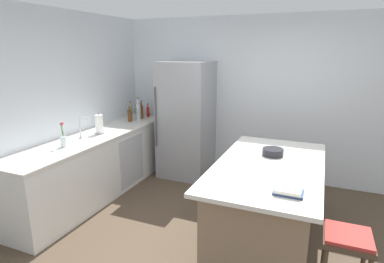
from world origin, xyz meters
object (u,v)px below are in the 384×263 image
Objects in this scene: sink_faucet at (81,127)px; cookbook_stack at (288,191)px; hot_sauce_bottle at (148,112)px; vinegar_bottle at (142,111)px; bar_stool at (347,248)px; olive_oil_bottle at (131,113)px; flower_vase at (63,139)px; mixing_bowl at (273,152)px; kitchen_island at (267,203)px; refrigerator at (186,120)px; soda_bottle at (138,111)px; syrup_bottle at (130,116)px; paper_towel_roll at (99,125)px; whiskey_bottle at (140,113)px.

cookbook_stack is at bearing -14.06° from sink_faucet.
vinegar_bottle reaches higher than hot_sauce_bottle.
olive_oil_bottle is at bearing 148.84° from bar_stool.
vinegar_bottle is 0.29m from olive_oil_bottle.
flower_vase is 2.53m from mixing_bowl.
kitchen_island is 2.59m from sink_faucet.
refrigerator reaches higher than sink_faucet.
soda_bottle is (0.00, 1.72, 0.04)m from flower_vase.
kitchen_island is 2.23m from refrigerator.
hot_sauce_bottle is at bearing 89.29° from flower_vase.
bar_stool is 1.85× the size of soda_bottle.
mixing_bowl is at bearing -23.78° from soda_bottle.
soda_bottle is 2.67m from mixing_bowl.
soda_bottle is 1.45× the size of syrup_bottle.
sink_faucet is 0.31m from paper_towel_roll.
vinegar_bottle is at bearing 141.37° from cookbook_stack.
soda_bottle is (-2.45, 1.38, 0.59)m from kitchen_island.
syrup_bottle is (-0.90, -0.31, 0.06)m from refrigerator.
syrup_bottle is at bearing -94.24° from whiskey_bottle.
sink_faucet is at bearing 178.95° from kitchen_island.
flower_vase is at bearing -88.77° from vinegar_bottle.
paper_towel_roll is at bearing -91.43° from hot_sauce_bottle.
paper_towel_roll is (-2.46, 0.35, 0.58)m from kitchen_island.
syrup_bottle is (0.04, -0.09, -0.02)m from olive_oil_bottle.
olive_oil_bottle is (-2.54, 1.27, 0.57)m from kitchen_island.
hot_sauce_bottle is 2.78m from mixing_bowl.
kitchen_island is at bearing 111.95° from cookbook_stack.
refrigerator is 0.87m from soda_bottle.
whiskey_bottle is 1.11× the size of mixing_bowl.
hot_sauce_bottle is at bearing 77.29° from whiskey_bottle.
paper_towel_roll is at bearing 90.64° from flower_vase.
flower_vase reaches higher than syrup_bottle.
paper_towel_roll is 1.12m from whiskey_bottle.
hot_sauce_bottle is 0.29m from soda_bottle.
hot_sauce_bottle is 0.80× the size of vinegar_bottle.
syrup_bottle reaches higher than mixing_bowl.
paper_towel_roll is 1.18× the size of whiskey_bottle.
syrup_bottle is 2.63m from mixing_bowl.
mixing_bowl is at bearing -36.60° from refrigerator.
refrigerator is at bearing 18.96° from syrup_bottle.
hot_sauce_bottle is at bearing 82.46° from syrup_bottle.
bar_stool is 2.16× the size of flower_vase.
syrup_bottle is at bearing 91.49° from flower_vase.
whiskey_bottle reaches higher than hot_sauce_bottle.
olive_oil_bottle reaches higher than vinegar_bottle.
bar_stool is at bearing -13.07° from sink_faucet.
sink_faucet reaches higher than mixing_bowl.
refrigerator is 3.23m from bar_stool.
kitchen_island is at bearing -30.77° from whiskey_bottle.
kitchen_island is 2.81m from syrup_bottle.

